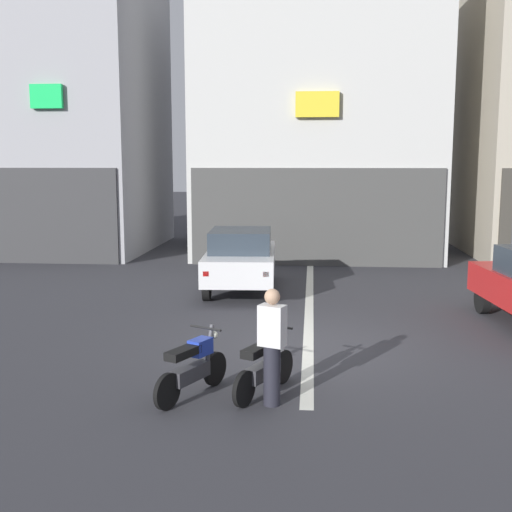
# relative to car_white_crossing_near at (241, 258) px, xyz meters

# --- Properties ---
(ground_plane) EXTENTS (120.00, 120.00, 0.00)m
(ground_plane) POSITION_rel_car_white_crossing_near_xyz_m (1.82, -5.11, -0.89)
(ground_plane) COLOR #333338
(lane_centre_line) EXTENTS (0.20, 18.00, 0.01)m
(lane_centre_line) POSITION_rel_car_white_crossing_near_xyz_m (1.82, 0.89, -0.88)
(lane_centre_line) COLOR silver
(lane_centre_line) RESTS_ON ground
(building_corner_left) EXTENTS (9.26, 7.83, 10.47)m
(building_corner_left) POSITION_rel_car_white_crossing_near_xyz_m (-9.00, 7.80, 4.33)
(building_corner_left) COLOR #9E9EA3
(building_corner_left) RESTS_ON ground
(building_mid_block) EXTENTS (8.54, 7.29, 10.38)m
(building_mid_block) POSITION_rel_car_white_crossing_near_xyz_m (1.98, 7.80, 4.29)
(building_mid_block) COLOR silver
(building_mid_block) RESTS_ON ground
(car_white_crossing_near) EXTENTS (1.97, 4.19, 1.64)m
(car_white_crossing_near) POSITION_rel_car_white_crossing_near_xyz_m (0.00, 0.00, 0.00)
(car_white_crossing_near) COLOR black
(car_white_crossing_near) RESTS_ON ground
(motorcycle_blue_row_leftmost) EXTENTS (0.81, 1.53, 0.98)m
(motorcycle_blue_row_leftmost) POSITION_rel_car_white_crossing_near_xyz_m (0.16, -7.73, -0.43)
(motorcycle_blue_row_leftmost) COLOR black
(motorcycle_blue_row_leftmost) RESTS_ON ground
(motorcycle_white_row_left_mid) EXTENTS (0.80, 1.54, 0.98)m
(motorcycle_white_row_left_mid) POSITION_rel_car_white_crossing_near_xyz_m (1.20, -7.54, -0.43)
(motorcycle_white_row_left_mid) COLOR black
(motorcycle_white_row_left_mid) RESTS_ON ground
(person_by_motorcycles) EXTENTS (0.42, 0.34, 1.67)m
(person_by_motorcycles) POSITION_rel_car_white_crossing_near_xyz_m (1.33, -7.95, -0.03)
(person_by_motorcycles) COLOR #23232D
(person_by_motorcycles) RESTS_ON ground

